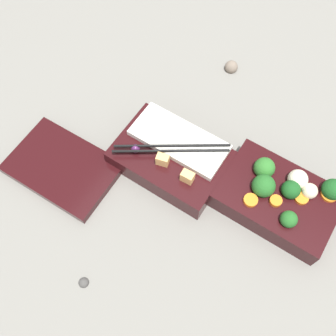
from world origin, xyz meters
TOP-DOWN VIEW (x-y plane):
  - ground_plane at (0.00, 0.00)m, footprint 3.00×3.00m
  - bento_tray_vegetable at (-0.10, -0.03)m, footprint 0.21×0.15m
  - bento_tray_rice at (0.11, 0.00)m, footprint 0.21×0.14m
  - bento_lid at (0.28, 0.13)m, footprint 0.21×0.15m
  - pebble_0 at (0.13, -0.28)m, footprint 0.03×0.03m
  - pebble_1 at (0.11, 0.29)m, footprint 0.02×0.02m

SIDE VIEW (x-z plane):
  - ground_plane at x=0.00m, z-range 0.00..0.00m
  - pebble_1 at x=0.11m, z-range 0.00..0.01m
  - pebble_0 at x=0.13m, z-range -0.01..0.02m
  - bento_lid at x=0.28m, z-range 0.00..0.02m
  - bento_tray_rice at x=0.11m, z-range -0.01..0.06m
  - bento_tray_vegetable at x=-0.10m, z-range -0.01..0.07m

